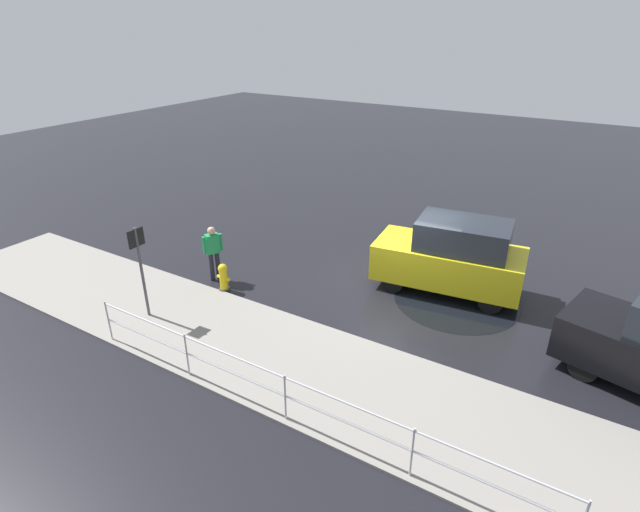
{
  "coord_description": "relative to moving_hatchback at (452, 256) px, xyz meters",
  "views": [
    {
      "loc": [
        -4.43,
        11.39,
        6.78
      ],
      "look_at": [
        1.99,
        0.85,
        0.9
      ],
      "focal_mm": 28.0,
      "sensor_mm": 36.0,
      "label": 1
    }
  ],
  "objects": [
    {
      "name": "metal_railing",
      "position": [
        0.98,
        6.41,
        -0.29
      ],
      "size": [
        9.87,
        0.04,
        1.05
      ],
      "color": "#B7BABF",
      "rests_on": "ground"
    },
    {
      "name": "pedestrian",
      "position": [
        5.9,
        2.87,
        -0.07
      ],
      "size": [
        0.39,
        0.51,
        1.62
      ],
      "color": "#1E8C4C",
      "rests_on": "ground"
    },
    {
      "name": "kerb_strip",
      "position": [
        1.19,
        4.94,
        -1.01
      ],
      "size": [
        24.0,
        3.2,
        0.04
      ],
      "primitive_type": "cube",
      "color": "gray",
      "rests_on": "ground"
    },
    {
      "name": "moving_hatchback",
      "position": [
        0.0,
        0.0,
        0.0
      ],
      "size": [
        4.07,
        2.14,
        2.06
      ],
      "color": "yellow",
      "rests_on": "ground"
    },
    {
      "name": "sign_post",
      "position": [
        6.0,
        5.23,
        0.55
      ],
      "size": [
        0.07,
        0.44,
        2.4
      ],
      "color": "#4C4C51",
      "rests_on": "ground"
    },
    {
      "name": "ground_plane",
      "position": [
        1.19,
        0.74,
        -1.03
      ],
      "size": [
        60.0,
        60.0,
        0.0
      ],
      "primitive_type": "plane",
      "color": "black"
    },
    {
      "name": "puddle_patch",
      "position": [
        -0.38,
        0.46,
        -1.02
      ],
      "size": [
        3.27,
        3.27,
        0.01
      ],
      "primitive_type": "cylinder",
      "color": "black",
      "rests_on": "ground"
    },
    {
      "name": "fire_hydrant",
      "position": [
        5.26,
        3.23,
        -0.63
      ],
      "size": [
        0.42,
        0.31,
        0.8
      ],
      "color": "gold",
      "rests_on": "ground"
    }
  ]
}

